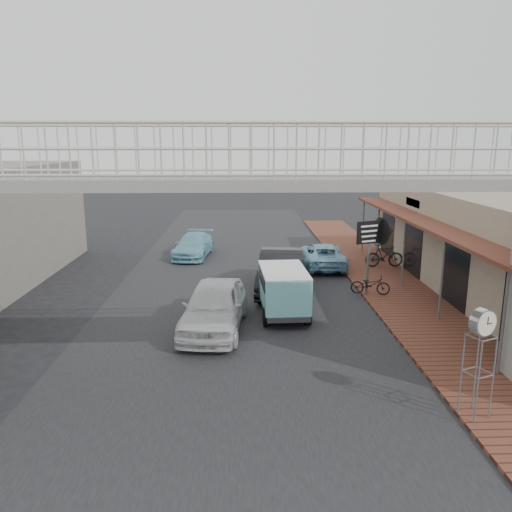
{
  "coord_description": "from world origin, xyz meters",
  "views": [
    {
      "loc": [
        0.23,
        -14.82,
        5.96
      ],
      "look_at": [
        0.77,
        3.42,
        1.8
      ],
      "focal_mm": 35.0,
      "sensor_mm": 36.0,
      "label": 1
    }
  ],
  "objects": [
    {
      "name": "arrow_sign",
      "position": [
        5.89,
        4.37,
        2.53
      ],
      "size": [
        1.82,
        1.23,
        3.01
      ],
      "rotation": [
        0.0,
        0.0,
        0.39
      ],
      "color": "#59595B",
      "rests_on": "sidewalk"
    },
    {
      "name": "angkot_far",
      "position": [
        -2.33,
        11.3,
        0.6
      ],
      "size": [
        2.17,
        4.32,
        1.2
      ],
      "primitive_type": "imported",
      "rotation": [
        0.0,
        0.0,
        -0.12
      ],
      "color": "#74B7CA",
      "rests_on": "ground"
    },
    {
      "name": "dark_sedan",
      "position": [
        1.84,
        4.89,
        0.82
      ],
      "size": [
        2.36,
        5.16,
        1.64
      ],
      "primitive_type": "imported",
      "rotation": [
        0.0,
        0.0,
        -0.13
      ],
      "color": "black",
      "rests_on": "ground"
    },
    {
      "name": "angkot_van",
      "position": [
        1.67,
        1.99,
        1.07
      ],
      "size": [
        1.74,
        3.52,
        1.69
      ],
      "rotation": [
        0.0,
        0.0,
        0.05
      ],
      "color": "black",
      "rests_on": "ground"
    },
    {
      "name": "white_hatchback",
      "position": [
        -0.67,
        0.57,
        0.79
      ],
      "size": [
        2.33,
        4.8,
        1.58
      ],
      "primitive_type": "imported",
      "rotation": [
        0.0,
        0.0,
        -0.1
      ],
      "color": "silver",
      "rests_on": "ground"
    },
    {
      "name": "angkot_curb",
      "position": [
        4.2,
        8.78,
        0.59
      ],
      "size": [
        2.15,
        4.32,
        1.18
      ],
      "primitive_type": "imported",
      "rotation": [
        0.0,
        0.0,
        3.09
      ],
      "color": "#76B2CE",
      "rests_on": "ground"
    },
    {
      "name": "street_clock",
      "position": [
        5.3,
        -5.06,
        2.15
      ],
      "size": [
        0.64,
        0.62,
        2.48
      ],
      "rotation": [
        0.0,
        0.0,
        0.42
      ],
      "color": "#59595B",
      "rests_on": "sidewalk"
    },
    {
      "name": "motorcycle_near",
      "position": [
        5.3,
        3.94,
        0.5
      ],
      "size": [
        1.6,
        0.85,
        0.8
      ],
      "primitive_type": "imported",
      "rotation": [
        0.0,
        0.0,
        1.35
      ],
      "color": "black",
      "rests_on": "sidewalk"
    },
    {
      "name": "road_strip",
      "position": [
        0.0,
        0.0,
        0.01
      ],
      "size": [
        10.0,
        60.0,
        0.01
      ],
      "primitive_type": "cube",
      "color": "black",
      "rests_on": "ground"
    },
    {
      "name": "ground",
      "position": [
        0.0,
        0.0,
        0.0
      ],
      "size": [
        120.0,
        120.0,
        0.0
      ],
      "primitive_type": "plane",
      "color": "black",
      "rests_on": "ground"
    },
    {
      "name": "footbridge",
      "position": [
        0.0,
        -4.0,
        3.18
      ],
      "size": [
        16.4,
        2.4,
        6.34
      ],
      "color": "gray",
      "rests_on": "ground"
    },
    {
      "name": "sidewalk",
      "position": [
        6.5,
        3.0,
        0.05
      ],
      "size": [
        3.0,
        40.0,
        0.1
      ],
      "primitive_type": "cube",
      "color": "brown",
      "rests_on": "ground"
    },
    {
      "name": "motorcycle_far",
      "position": [
        7.09,
        8.34,
        0.65
      ],
      "size": [
        1.84,
        0.55,
        1.1
      ],
      "primitive_type": "imported",
      "rotation": [
        0.0,
        0.0,
        1.59
      ],
      "color": "black",
      "rests_on": "sidewalk"
    }
  ]
}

